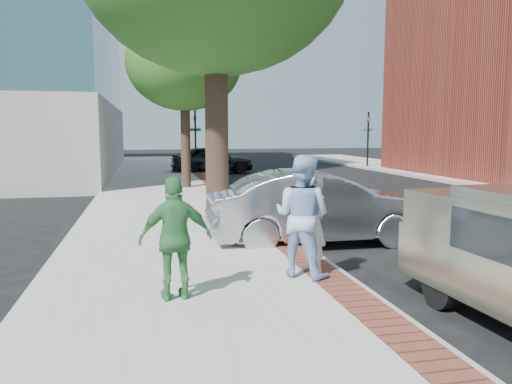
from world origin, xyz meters
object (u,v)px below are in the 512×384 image
object	(u,v)px
parking_meter	(289,194)
person_green	(176,238)
sedan_silver	(319,207)
bg_car	(212,159)
person_gray	(313,224)
person_officer	(302,216)

from	to	relation	value
parking_meter	person_green	world-z (taller)	person_green
sedan_silver	bg_car	bearing A→B (deg)	0.90
parking_meter	sedan_silver	xyz separation A→B (m)	(0.84, 0.48, -0.38)
person_gray	person_officer	distance (m)	0.32
person_gray	bg_car	bearing A→B (deg)	149.42
parking_meter	person_officer	xyz separation A→B (m)	(-0.47, -2.34, -0.06)
person_gray	sedan_silver	size ratio (longest dim) A/B	0.33
sedan_silver	person_gray	bearing A→B (deg)	159.53
person_gray	person_officer	xyz separation A→B (m)	(-0.24, -0.13, 0.17)
person_gray	sedan_silver	xyz separation A→B (m)	(1.07, 2.68, -0.15)
person_officer	bg_car	size ratio (longest dim) A/B	0.41
person_gray	bg_car	size ratio (longest dim) A/B	0.34
parking_meter	sedan_silver	world-z (taller)	sedan_silver
person_green	bg_car	distance (m)	22.91
person_gray	sedan_silver	world-z (taller)	person_gray
person_green	sedan_silver	xyz separation A→B (m)	(3.39, 3.53, -0.20)
person_green	sedan_silver	distance (m)	4.90
parking_meter	person_gray	size ratio (longest dim) A/B	0.89
person_officer	sedan_silver	bearing A→B (deg)	-71.56
person_green	bg_car	world-z (taller)	person_green
person_gray	bg_car	xyz separation A→B (m)	(1.18, 21.79, -0.15)
parking_meter	person_officer	bearing A→B (deg)	-101.39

